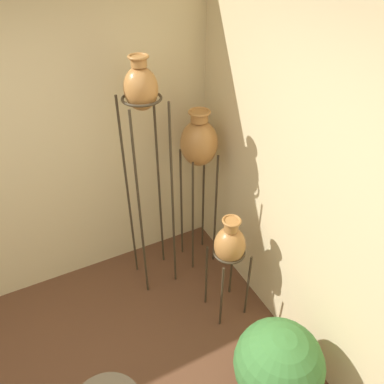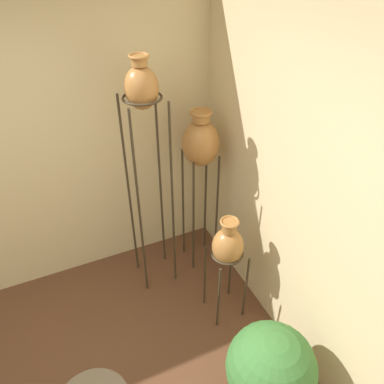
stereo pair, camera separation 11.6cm
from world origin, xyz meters
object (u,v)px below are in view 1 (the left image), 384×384
(vase_stand_short, at_px, (230,246))
(potted_plant, at_px, (278,366))
(vase_stand_medium, at_px, (199,145))
(vase_stand_tall, at_px, (142,104))

(vase_stand_short, relative_size, potted_plant, 1.34)
(vase_stand_medium, relative_size, potted_plant, 2.10)
(vase_stand_medium, xyz_separation_m, vase_stand_short, (-0.08, -0.68, -0.54))
(vase_stand_tall, bearing_deg, potted_plant, -79.55)
(vase_stand_tall, bearing_deg, vase_stand_short, -58.18)
(vase_stand_medium, distance_m, potted_plant, 1.76)
(vase_stand_tall, xyz_separation_m, vase_stand_medium, (0.48, 0.04, -0.47))
(vase_stand_short, xyz_separation_m, potted_plant, (-0.13, -0.84, -0.32))
(vase_stand_short, distance_m, potted_plant, 0.91)
(vase_stand_medium, distance_m, vase_stand_short, 0.87)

